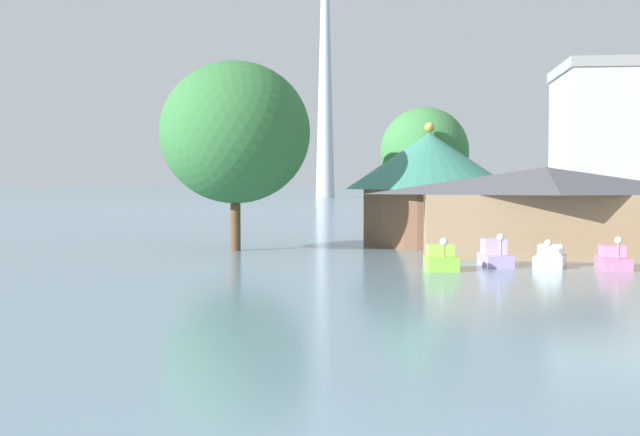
# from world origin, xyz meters

# --- Properties ---
(pedal_boat_lime) EXTENTS (1.68, 2.38, 1.63)m
(pedal_boat_lime) POSITION_xyz_m (2.40, 29.69, 0.50)
(pedal_boat_lime) COLOR #8CCC3F
(pedal_boat_lime) RESTS_ON ground
(pedal_boat_lavender) EXTENTS (1.63, 2.91, 1.74)m
(pedal_boat_lavender) POSITION_xyz_m (5.23, 31.91, 0.54)
(pedal_boat_lavender) COLOR #B299D8
(pedal_boat_lavender) RESTS_ON ground
(pedal_boat_white) EXTENTS (2.07, 2.93, 1.45)m
(pedal_boat_white) POSITION_xyz_m (7.98, 31.86, 0.45)
(pedal_boat_white) COLOR white
(pedal_boat_white) RESTS_ON ground
(pedal_boat_pink) EXTENTS (1.47, 2.97, 1.67)m
(pedal_boat_pink) POSITION_xyz_m (10.92, 31.22, 0.46)
(pedal_boat_pink) COLOR pink
(pedal_boat_pink) RESTS_ON ground
(boathouse) EXTENTS (14.99, 6.79, 5.18)m
(boathouse) POSITION_xyz_m (8.76, 38.08, 2.71)
(boathouse) COLOR #9E7F5B
(boathouse) RESTS_ON ground
(green_roof_pavilion) EXTENTS (11.50, 11.50, 8.41)m
(green_roof_pavilion) POSITION_xyz_m (2.32, 46.29, 4.32)
(green_roof_pavilion) COLOR brown
(green_roof_pavilion) RESTS_ON ground
(shoreline_tree_tall_left) EXTENTS (9.39, 9.39, 11.86)m
(shoreline_tree_tall_left) POSITION_xyz_m (-9.93, 40.14, 7.40)
(shoreline_tree_tall_left) COLOR brown
(shoreline_tree_tall_left) RESTS_ON ground
(shoreline_tree_mid) EXTENTS (6.43, 6.43, 9.77)m
(shoreline_tree_mid) POSITION_xyz_m (2.08, 49.88, 6.52)
(shoreline_tree_mid) COLOR brown
(shoreline_tree_mid) RESTS_ON ground
(distant_broadcast_tower) EXTENTS (8.28, 8.28, 139.58)m
(distant_broadcast_tower) POSITION_xyz_m (-23.84, 246.30, 60.05)
(distant_broadcast_tower) COLOR #B7BCC6
(distant_broadcast_tower) RESTS_ON ground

